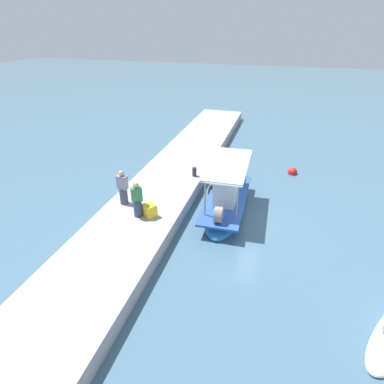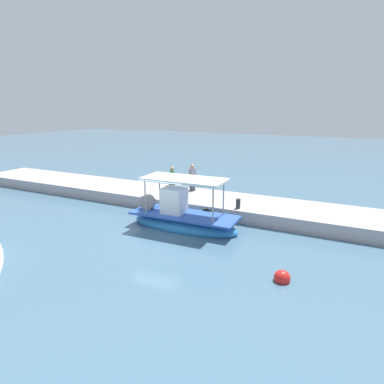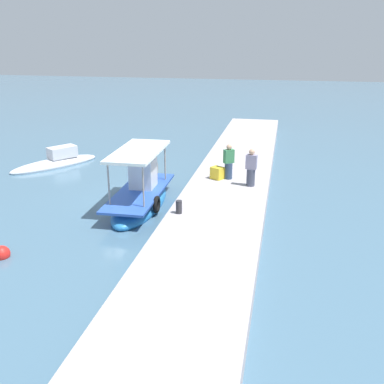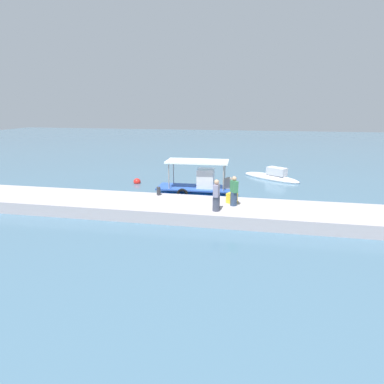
{
  "view_description": "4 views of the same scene",
  "coord_description": "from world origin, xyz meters",
  "px_view_note": "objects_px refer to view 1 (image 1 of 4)",
  "views": [
    {
      "loc": [
        12.92,
        1.61,
        8.5
      ],
      "look_at": [
        -0.21,
        -2.2,
        1.18
      ],
      "focal_mm": 30.22,
      "sensor_mm": 36.0,
      "label": 1
    },
    {
      "loc": [
        -8.18,
        13.2,
        5.88
      ],
      "look_at": [
        -0.23,
        -2.91,
        1.26
      ],
      "focal_mm": 30.8,
      "sensor_mm": 36.0,
      "label": 2
    },
    {
      "loc": [
        -18.33,
        -6.58,
        7.12
      ],
      "look_at": [
        -1.43,
        -3.05,
        1.03
      ],
      "focal_mm": 41.61,
      "sensor_mm": 36.0,
      "label": 3
    },
    {
      "loc": [
        2.67,
        -21.35,
        6.13
      ],
      "look_at": [
        -0.8,
        -3.19,
        1.08
      ],
      "focal_mm": 29.94,
      "sensor_mm": 36.0,
      "label": 4
    }
  ],
  "objects_px": {
    "cargo_crate": "(150,210)",
    "mooring_bollard": "(194,172)",
    "marker_buoy": "(292,172)",
    "fisherman_by_crate": "(137,201)",
    "main_fishing_boat": "(226,203)",
    "fisherman_near_bollard": "(123,189)"
  },
  "relations": [
    {
      "from": "mooring_bollard",
      "to": "fisherman_near_bollard",
      "type": "bearing_deg",
      "value": -31.76
    },
    {
      "from": "fisherman_near_bollard",
      "to": "mooring_bollard",
      "type": "distance_m",
      "value": 4.59
    },
    {
      "from": "fisherman_near_bollard",
      "to": "fisherman_by_crate",
      "type": "height_order",
      "value": "fisherman_near_bollard"
    },
    {
      "from": "marker_buoy",
      "to": "cargo_crate",
      "type": "bearing_deg",
      "value": -37.49
    },
    {
      "from": "fisherman_by_crate",
      "to": "marker_buoy",
      "type": "xyz_separation_m",
      "value": [
        -8.16,
        6.67,
        -1.33
      ]
    },
    {
      "from": "fisherman_by_crate",
      "to": "cargo_crate",
      "type": "bearing_deg",
      "value": 104.86
    },
    {
      "from": "marker_buoy",
      "to": "main_fishing_boat",
      "type": "bearing_deg",
      "value": -29.45
    },
    {
      "from": "cargo_crate",
      "to": "mooring_bollard",
      "type": "bearing_deg",
      "value": 170.48
    },
    {
      "from": "fisherman_by_crate",
      "to": "cargo_crate",
      "type": "relative_size",
      "value": 2.89
    },
    {
      "from": "fisherman_near_bollard",
      "to": "marker_buoy",
      "type": "height_order",
      "value": "fisherman_near_bollard"
    },
    {
      "from": "main_fishing_boat",
      "to": "fisherman_near_bollard",
      "type": "height_order",
      "value": "main_fishing_boat"
    },
    {
      "from": "main_fishing_boat",
      "to": "fisherman_near_bollard",
      "type": "xyz_separation_m",
      "value": [
        1.73,
        -4.64,
        0.98
      ]
    },
    {
      "from": "fisherman_near_bollard",
      "to": "fisherman_by_crate",
      "type": "relative_size",
      "value": 1.02
    },
    {
      "from": "fisherman_by_crate",
      "to": "mooring_bollard",
      "type": "relative_size",
      "value": 3.26
    },
    {
      "from": "main_fishing_boat",
      "to": "fisherman_near_bollard",
      "type": "distance_m",
      "value": 5.05
    },
    {
      "from": "main_fishing_boat",
      "to": "mooring_bollard",
      "type": "relative_size",
      "value": 11.08
    },
    {
      "from": "fisherman_by_crate",
      "to": "marker_buoy",
      "type": "relative_size",
      "value": 2.89
    },
    {
      "from": "fisherman_by_crate",
      "to": "mooring_bollard",
      "type": "height_order",
      "value": "fisherman_by_crate"
    },
    {
      "from": "mooring_bollard",
      "to": "marker_buoy",
      "type": "bearing_deg",
      "value": 122.53
    },
    {
      "from": "fisherman_by_crate",
      "to": "mooring_bollard",
      "type": "bearing_deg",
      "value": 164.83
    },
    {
      "from": "cargo_crate",
      "to": "main_fishing_boat",
      "type": "bearing_deg",
      "value": 129.14
    },
    {
      "from": "mooring_bollard",
      "to": "marker_buoy",
      "type": "relative_size",
      "value": 0.89
    }
  ]
}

